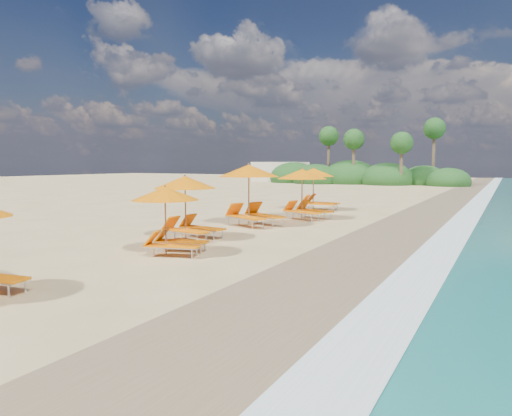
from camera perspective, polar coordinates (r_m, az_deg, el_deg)
ground at (r=15.55m, az=0.00°, el=-4.41°), size 160.00×160.00×0.00m
wet_sand at (r=14.12m, az=14.50°, el=-5.58°), size 4.00×160.00×0.01m
surf_foam at (r=13.74m, az=25.55°, el=-6.16°), size 4.00×160.00×0.01m
station_2 at (r=13.93m, az=-10.33°, el=-0.90°), size 2.57×2.50×2.04m
station_3 at (r=16.64m, az=-8.13°, el=0.62°), size 2.62×2.47×2.28m
station_4 at (r=20.02m, az=-0.53°, el=2.13°), size 3.50×3.47×2.67m
station_5 at (r=22.53m, az=5.96°, el=2.16°), size 3.11×3.03×2.45m
station_6 at (r=26.86m, az=7.35°, el=2.67°), size 2.65×2.45×2.44m
treeline at (r=61.47m, az=12.18°, el=3.81°), size 25.80×8.80×9.74m
beach_building at (r=68.10m, az=2.97°, el=4.42°), size 7.00×5.00×2.80m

